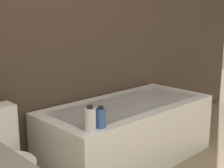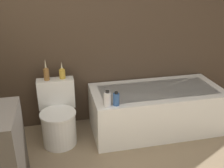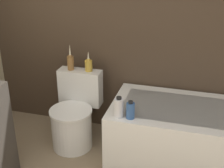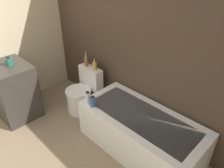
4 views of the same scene
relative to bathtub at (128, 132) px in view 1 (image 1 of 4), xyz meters
name	(u,v)px [view 1 (image 1 of 4)]	position (x,y,z in m)	size (l,w,h in m)	color
wall_back_tiled	(25,15)	(-0.73, 0.42, 1.03)	(6.40, 0.06, 2.60)	#423326
bathtub	(128,132)	(0.00, 0.00, 0.00)	(1.59, 0.74, 0.54)	white
shampoo_bottle_tall	(90,119)	(-0.68, -0.29, 0.35)	(0.08, 0.08, 0.18)	silver
shampoo_bottle_short	(101,118)	(-0.58, -0.29, 0.34)	(0.07, 0.07, 0.15)	#335999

